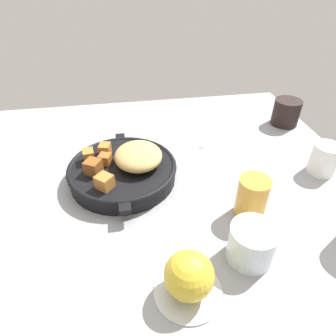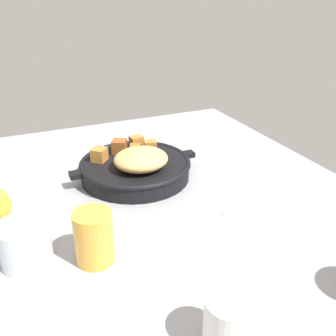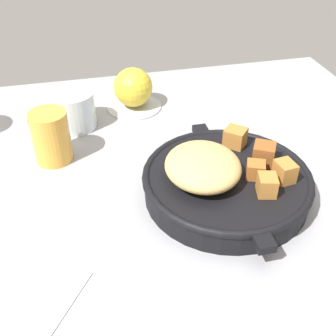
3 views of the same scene
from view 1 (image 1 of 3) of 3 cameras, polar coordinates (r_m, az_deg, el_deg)
The scene contains 9 objects.
ground_plane at distance 71.17cm, azimuth -1.25°, elevation -2.94°, with size 90.64×97.27×2.40cm, color gray.
cast_iron_skillet at distance 69.45cm, azimuth -8.47°, elevation -0.10°, with size 29.69×25.33×8.41cm.
saucer_plate at distance 51.32cm, azimuth 4.38°, elevation -22.53°, with size 11.09×11.09×0.60cm, color #B7BABF.
red_apple at distance 47.75cm, azimuth 4.63°, elevation -19.96°, with size 7.82×7.82×7.82cm, color gold.
butter_knife at distance 89.94cm, azimuth 8.59°, elevation 7.03°, with size 19.36×1.60×0.36cm, color silver.
white_creamer_pitcher at distance 79.88cm, azimuth 28.00°, elevation 1.55°, with size 6.34×6.34×7.56cm, color white.
coffee_mug_dark at distance 98.61cm, azimuth 21.91°, elevation 9.97°, with size 8.01×8.01×7.85cm, color black.
juice_glass_amber at distance 61.29cm, azimuth 15.95°, elevation -5.53°, with size 6.25×6.25×8.90cm, color gold.
water_glass_short at distance 54.31cm, azimuth 15.89°, elevation -13.91°, with size 8.20×8.20×7.04cm, color silver.
Camera 1 is at (54.12, -7.37, 44.43)cm, focal length 31.47 mm.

